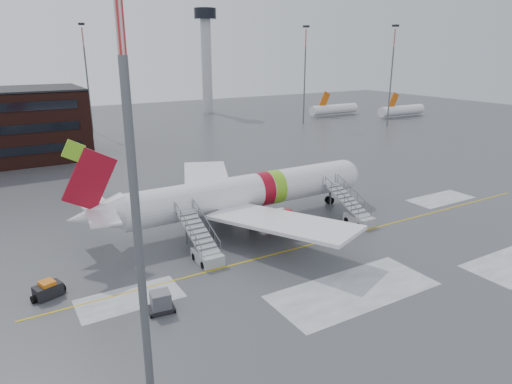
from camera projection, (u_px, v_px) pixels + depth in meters
ground at (332, 234)px, 48.11m from camera, size 260.00×260.00×0.00m
airliner at (239, 194)px, 50.40m from camera, size 35.03×32.97×11.18m
airstair_fwd at (355, 213)px, 51.19m from camera, size 2.05×7.70×3.48m
airstair_aft at (204, 249)px, 42.16m from camera, size 2.05×7.70×3.48m
pushback_tug at (311, 227)px, 47.98m from camera, size 3.18×2.51×1.73m
uld_container at (161, 303)px, 33.80m from camera, size 2.08×1.62×1.57m
baggage_tractor at (48, 290)px, 35.83m from camera, size 2.78×1.79×1.37m
light_mast_near at (134, 192)px, 21.96m from camera, size 1.20×1.20×23.33m
control_tower at (206, 49)px, 135.01m from camera, size 6.40×6.40×30.00m
light_mast_far_ne at (305, 69)px, 115.28m from camera, size 1.20×1.20×24.25m
light_mast_far_n at (86, 71)px, 104.02m from camera, size 1.20×1.20×24.25m
light_mast_far_e at (392, 70)px, 111.60m from camera, size 1.20×1.20×24.25m
distant_aircraft at (357, 117)px, 131.06m from camera, size 35.00×18.00×8.00m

